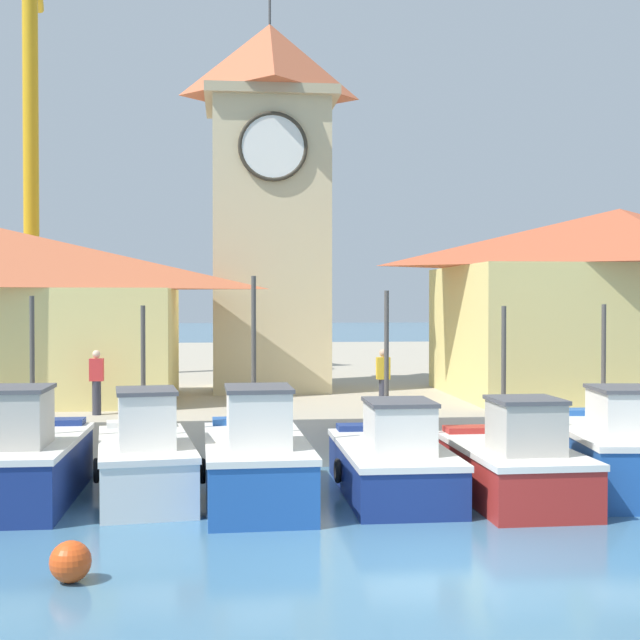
% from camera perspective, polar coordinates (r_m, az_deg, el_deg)
% --- Properties ---
extents(ground_plane, '(300.00, 300.00, 0.00)m').
position_cam_1_polar(ground_plane, '(13.99, 9.03, -15.40)').
color(ground_plane, teal).
extents(quay_wharf, '(120.00, 40.00, 1.15)m').
position_cam_1_polar(quay_wharf, '(41.52, -1.15, -3.50)').
color(quay_wharf, '#A89E89').
rests_on(quay_wharf, ground).
extents(fishing_boat_far_left, '(2.09, 4.82, 4.11)m').
position_cam_1_polar(fishing_boat_far_left, '(18.87, -18.32, -8.59)').
color(fishing_boat_far_left, navy).
rests_on(fishing_boat_far_left, ground).
extents(fishing_boat_left_outer, '(2.45, 4.94, 3.90)m').
position_cam_1_polar(fishing_boat_left_outer, '(18.75, -11.15, -8.75)').
color(fishing_boat_left_outer, silver).
rests_on(fishing_boat_left_outer, ground).
extents(fishing_boat_left_inner, '(2.21, 5.13, 4.52)m').
position_cam_1_polar(fishing_boat_left_inner, '(18.05, -4.13, -8.98)').
color(fishing_boat_left_inner, '#2356A8').
rests_on(fishing_boat_left_inner, ground).
extents(fishing_boat_mid_left, '(2.21, 5.03, 4.22)m').
position_cam_1_polar(fishing_boat_mid_left, '(18.65, 4.64, -9.03)').
color(fishing_boat_mid_left, navy).
rests_on(fishing_boat_mid_left, ground).
extents(fishing_boat_center, '(2.23, 4.50, 3.90)m').
position_cam_1_polar(fishing_boat_center, '(18.49, 12.25, -9.03)').
color(fishing_boat_center, '#AD2823').
rests_on(fishing_boat_center, ground).
extents(fishing_boat_mid_right, '(2.63, 5.20, 3.93)m').
position_cam_1_polar(fishing_boat_mid_right, '(20.07, 18.25, -8.01)').
color(fishing_boat_mid_right, '#2356A8').
rests_on(fishing_boat_mid_right, ground).
extents(clock_tower, '(4.10, 4.10, 13.31)m').
position_cam_1_polar(clock_tower, '(28.84, -3.22, 7.79)').
color(clock_tower, beige).
rests_on(clock_tower, quay_wharf).
extents(warehouse_right, '(10.55, 7.20, 5.64)m').
position_cam_1_polar(warehouse_right, '(28.41, 18.59, 1.22)').
color(warehouse_right, '#E5D17A').
rests_on(warehouse_right, quay_wharf).
extents(port_crane_near, '(2.28, 9.09, 18.31)m').
position_cam_1_polar(port_crane_near, '(34.72, -17.99, 8.37)').
color(port_crane_near, '#976E11').
rests_on(port_crane_near, quay_wharf).
extents(mooring_buoy, '(0.59, 0.59, 0.59)m').
position_cam_1_polar(mooring_buoy, '(13.56, -15.68, -14.67)').
color(mooring_buoy, '#E54C19').
rests_on(mooring_buoy, ground).
extents(dock_worker_near_tower, '(0.34, 0.22, 1.62)m').
position_cam_1_polar(dock_worker_near_tower, '(22.82, 4.06, -3.81)').
color(dock_worker_near_tower, '#33333D').
rests_on(dock_worker_near_tower, quay_wharf).
extents(dock_worker_along_quay, '(0.34, 0.22, 1.62)m').
position_cam_1_polar(dock_worker_along_quay, '(22.94, -14.11, -3.81)').
color(dock_worker_along_quay, '#33333D').
rests_on(dock_worker_along_quay, quay_wharf).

